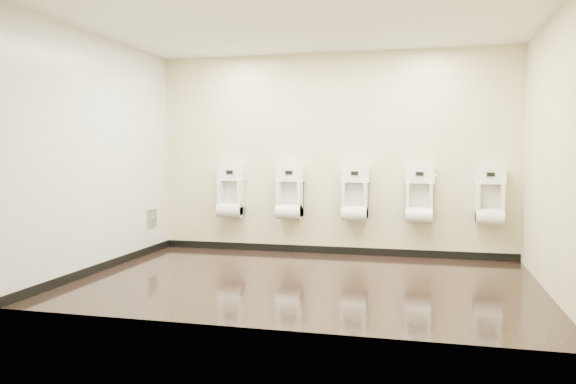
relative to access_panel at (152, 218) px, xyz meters
name	(u,v)px	position (x,y,z in m)	size (l,w,h in m)	color
ground	(305,281)	(2.48, -1.20, -0.50)	(5.00, 3.50, 0.00)	black
ceiling	(306,24)	(2.48, -1.20, 2.30)	(5.00, 3.50, 0.00)	silver
back_wall	(332,154)	(2.48, 0.55, 0.90)	(5.00, 0.02, 2.80)	beige
front_wall	(260,155)	(2.48, -2.95, 0.90)	(5.00, 0.02, 2.80)	beige
left_wall	(102,154)	(-0.02, -1.20, 0.90)	(0.02, 3.50, 2.80)	beige
right_wall	(554,155)	(4.98, -1.20, 0.90)	(0.02, 3.50, 2.80)	beige
tile_overlay_left	(102,154)	(-0.01, -1.20, 0.90)	(0.01, 3.50, 2.80)	silver
skirting_back	(331,250)	(2.48, 0.54, -0.45)	(5.00, 0.02, 0.10)	black
skirting_left	(105,266)	(-0.01, -1.20, -0.45)	(0.02, 3.50, 0.10)	black
access_panel	(152,218)	(0.00, 0.00, 0.00)	(0.04, 0.25, 0.25)	#9E9EA3
urinal_0	(231,195)	(1.04, 0.42, 0.31)	(0.39, 0.30, 0.73)	white
urinal_1	(290,196)	(1.91, 0.42, 0.31)	(0.39, 0.30, 0.73)	white
urinal_2	(355,198)	(2.83, 0.42, 0.31)	(0.39, 0.30, 0.73)	white
urinal_3	(419,199)	(3.68, 0.42, 0.31)	(0.39, 0.30, 0.73)	white
urinal_4	(490,200)	(4.57, 0.42, 0.31)	(0.39, 0.30, 0.73)	white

